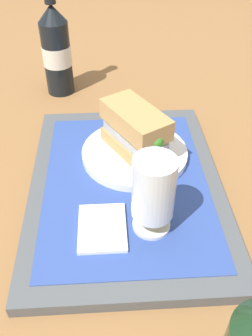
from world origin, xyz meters
name	(u,v)px	position (x,y,z in m)	size (l,w,h in m)	color
ground_plane	(126,190)	(0.00, 0.00, 0.00)	(3.00, 3.00, 0.00)	olive
tray	(126,186)	(0.00, 0.00, 0.01)	(0.44, 0.32, 0.02)	#4C5156
placemat	(126,181)	(0.00, 0.00, 0.02)	(0.38, 0.27, 0.00)	#2D4793
plate	(135,153)	(-0.07, 0.02, 0.03)	(0.19, 0.19, 0.01)	white
sandwich	(136,131)	(-0.06, 0.02, 0.08)	(0.14, 0.12, 0.08)	tan
beer_glass	(153,192)	(0.10, 0.03, 0.09)	(0.06, 0.06, 0.12)	silver
napkin_folded	(102,228)	(0.10, -0.04, 0.02)	(0.09, 0.07, 0.01)	white
second_bottle	(56,49)	(-0.36, -0.14, 0.10)	(0.07, 0.07, 0.27)	black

